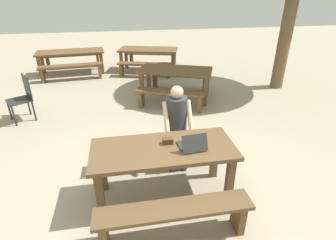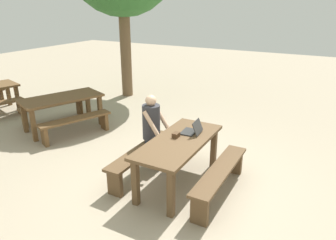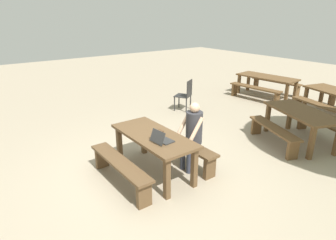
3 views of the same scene
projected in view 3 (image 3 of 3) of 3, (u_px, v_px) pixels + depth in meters
The scene contains 15 objects.
ground_plane at pixel (154, 172), 5.43m from camera, with size 30.00×30.00×0.00m, color tan.
picnic_table_front at pixel (153, 141), 5.20m from camera, with size 1.79×0.77×0.77m.
bench_near at pixel (120, 167), 4.92m from camera, with size 1.71×0.30×0.45m.
bench_far at pixel (183, 146), 5.69m from camera, with size 1.71×0.30×0.45m.
laptop at pixel (162, 139), 4.84m from camera, with size 0.34×0.33×0.22m.
small_pouch at pixel (160, 133), 5.14m from camera, with size 0.13×0.09×0.08m.
person_seated at pixel (193, 132), 5.29m from camera, with size 0.41×0.41×1.31m.
plastic_chair at pixel (185, 94), 8.71m from camera, with size 0.60×0.60×0.94m.
picnic_table_mid at pixel (267, 79), 10.10m from camera, with size 2.10×1.00×0.73m.
bench_mid_south at pixel (255, 90), 9.76m from camera, with size 1.85×0.47×0.47m.
bench_mid_north at pixel (276, 84), 10.64m from camera, with size 1.85×0.47×0.47m.
picnic_table_rear at pixel (301, 116), 6.46m from camera, with size 1.93×1.42×0.76m.
bench_rear_south at pixel (274, 132), 6.42m from camera, with size 1.57×0.86×0.44m.
bench_rear_north at pixel (323, 126), 6.73m from camera, with size 1.57×0.86×0.44m.
bench_distant_south at pixel (318, 107), 8.08m from camera, with size 1.71×0.75×0.43m.
Camera 3 is at (3.96, -2.62, 2.81)m, focal length 30.96 mm.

